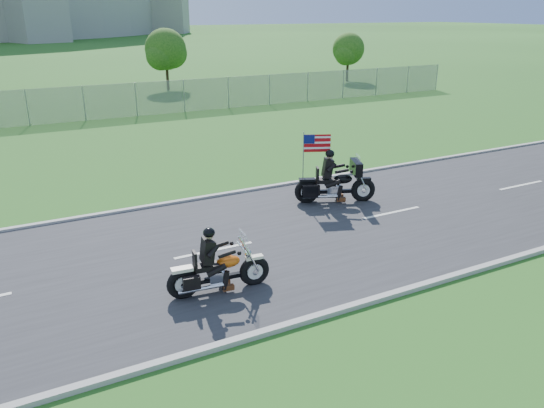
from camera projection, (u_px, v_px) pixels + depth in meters
ground at (280, 238)px, 14.97m from camera, size 420.00×420.00×0.00m
road at (280, 237)px, 14.97m from camera, size 120.00×8.00×0.04m
curb_north at (224, 194)px, 18.33m from camera, size 120.00×0.18×0.12m
curb_south at (368, 302)px, 11.59m from camera, size 120.00×0.18×0.12m
fence at (27, 108)px, 29.10m from camera, size 60.00×0.03×2.00m
tree_fence_near at (166, 51)px, 41.56m from camera, size 3.52×3.28×4.75m
tree_fence_far at (348, 51)px, 46.96m from camera, size 3.08×2.87×4.20m
motorcycle_lead at (218, 272)px, 11.91m from camera, size 2.41×0.73×1.62m
motorcycle_follow at (335, 185)px, 17.49m from camera, size 2.58×1.41×2.27m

